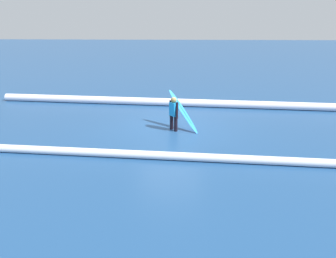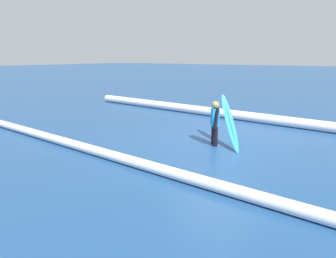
% 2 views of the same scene
% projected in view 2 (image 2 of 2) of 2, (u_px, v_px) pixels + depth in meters
% --- Properties ---
extents(ground_plane, '(166.70, 166.70, 0.00)m').
position_uv_depth(ground_plane, '(216.00, 141.00, 9.69)').
color(ground_plane, navy).
extents(surfer, '(0.37, 0.49, 1.31)m').
position_uv_depth(surfer, '(215.00, 121.00, 9.09)').
color(surfer, black).
rests_on(surfer, ground_plane).
extents(surfboard, '(1.33, 1.46, 1.44)m').
position_uv_depth(surfboard, '(230.00, 122.00, 9.11)').
color(surfboard, '#268CE5').
rests_on(surfboard, ground_plane).
extents(wave_crest_foreground, '(18.32, 1.68, 0.38)m').
position_uv_depth(wave_crest_foreground, '(256.00, 118.00, 12.37)').
color(wave_crest_foreground, white).
rests_on(wave_crest_foreground, ground_plane).
extents(wave_crest_midground, '(19.10, 1.26, 0.25)m').
position_uv_depth(wave_crest_midground, '(150.00, 167.00, 7.07)').
color(wave_crest_midground, white).
rests_on(wave_crest_midground, ground_plane).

